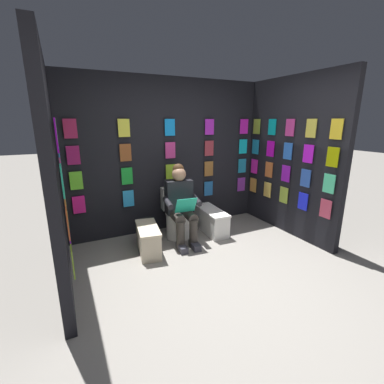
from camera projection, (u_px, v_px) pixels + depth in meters
The scene contains 8 objects.
ground_plane at pixel (235, 286), 3.03m from camera, with size 30.00×30.00×0.00m, color gray.
display_wall_back at pixel (169, 156), 4.42m from camera, with size 3.41×0.14×2.48m.
display_wall_left at pixel (291, 158), 4.27m from camera, with size 0.14×1.94×2.48m.
display_wall_right at pixel (53, 177), 2.82m from camera, with size 0.14×1.94×2.48m.
toilet at pixel (177, 216), 4.29m from camera, with size 0.43×0.57×0.77m.
person_reading at pixel (181, 204), 4.01m from camera, with size 0.55×0.71×1.19m.
comic_longbox_near at pixel (211, 220), 4.46m from camera, with size 0.34×0.81×0.39m.
comic_longbox_far at pixel (148, 239), 3.75m from camera, with size 0.38×0.70×0.39m.
Camera 1 is at (1.61, 2.15, 1.82)m, focal length 24.98 mm.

